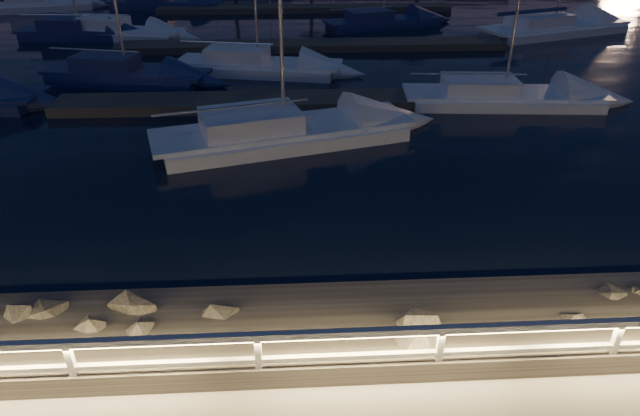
# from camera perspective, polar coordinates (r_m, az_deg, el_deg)

# --- Properties ---
(ground) EXTENTS (400.00, 400.00, 0.00)m
(ground) POSITION_cam_1_polar(r_m,az_deg,el_deg) (10.15, 5.84, -16.47)
(ground) COLOR gray
(ground) RESTS_ON ground
(harbor_water) EXTENTS (400.00, 440.00, 0.60)m
(harbor_water) POSITION_cam_1_polar(r_m,az_deg,el_deg) (39.13, -1.17, 16.84)
(harbor_water) COLOR black
(harbor_water) RESTS_ON ground
(guard_rail) EXTENTS (44.11, 0.12, 1.06)m
(guard_rail) POSITION_cam_1_polar(r_m,az_deg,el_deg) (9.61, 5.66, -13.25)
(guard_rail) COLOR white
(guard_rail) RESTS_ON ground
(riprap) EXTENTS (32.69, 3.12, 1.40)m
(riprap) POSITION_cam_1_polar(r_m,az_deg,el_deg) (12.08, 15.89, -10.57)
(riprap) COLOR slate
(riprap) RESTS_ON ground
(floating_docks) EXTENTS (22.00, 36.00, 0.40)m
(floating_docks) POSITION_cam_1_polar(r_m,az_deg,el_deg) (40.27, -1.25, 18.01)
(floating_docks) COLOR #4E4841
(floating_docks) RESTS_ON ground
(sailboat_a) EXTENTS (7.98, 3.97, 13.18)m
(sailboat_a) POSITION_cam_1_polar(r_m,az_deg,el_deg) (28.92, -19.15, 12.65)
(sailboat_a) COLOR navy
(sailboat_a) RESTS_ON ground
(sailboat_c) EXTENTS (9.56, 5.08, 15.64)m
(sailboat_c) POSITION_cam_1_polar(r_m,az_deg,el_deg) (20.39, -4.31, 7.74)
(sailboat_c) COLOR white
(sailboat_c) RESTS_ON ground
(sailboat_e) EXTENTS (7.41, 2.70, 12.44)m
(sailboat_e) POSITION_cam_1_polar(r_m,az_deg,el_deg) (39.46, -23.20, 15.95)
(sailboat_e) COLOR navy
(sailboat_e) RESTS_ON ground
(sailboat_f) EXTENTS (8.40, 4.02, 13.81)m
(sailboat_f) POSITION_cam_1_polar(r_m,az_deg,el_deg) (29.22, -6.62, 14.15)
(sailboat_f) COLOR white
(sailboat_f) RESTS_ON ground
(sailboat_g) EXTENTS (8.22, 4.51, 13.46)m
(sailboat_g) POSITION_cam_1_polar(r_m,az_deg,el_deg) (40.05, 6.05, 18.13)
(sailboat_g) COLOR navy
(sailboat_g) RESTS_ON ground
(sailboat_h) EXTENTS (8.52, 3.19, 14.09)m
(sailboat_h) POSITION_cam_1_polar(r_m,az_deg,el_deg) (25.55, 17.44, 10.79)
(sailboat_h) COLOR white
(sailboat_h) RESTS_ON ground
(sailboat_i) EXTENTS (8.00, 4.24, 13.20)m
(sailboat_i) POSITION_cam_1_polar(r_m,az_deg,el_deg) (50.76, -26.30, 17.81)
(sailboat_i) COLOR white
(sailboat_i) RESTS_ON ground
(sailboat_j) EXTENTS (8.21, 4.04, 13.48)m
(sailboat_j) POSITION_cam_1_polar(r_m,az_deg,el_deg) (38.72, -19.71, 16.35)
(sailboat_j) COLOR white
(sailboat_j) RESTS_ON ground
(sailboat_l) EXTENTS (10.46, 6.12, 17.11)m
(sailboat_l) POSITION_cam_1_polar(r_m,az_deg,el_deg) (40.38, 22.08, 16.45)
(sailboat_l) COLOR white
(sailboat_l) RESTS_ON ground
(sailboat_n) EXTENTS (8.70, 3.66, 14.39)m
(sailboat_n) POSITION_cam_1_polar(r_m,az_deg,el_deg) (48.51, -15.63, 19.22)
(sailboat_n) COLOR navy
(sailboat_n) RESTS_ON ground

